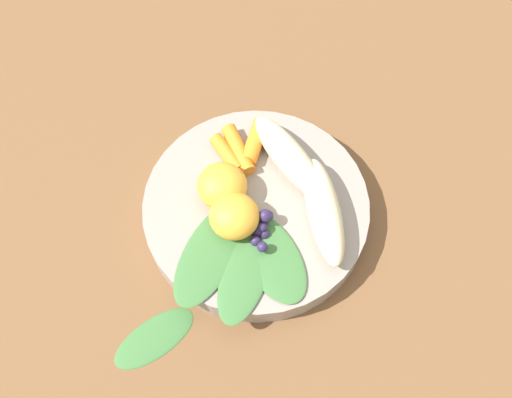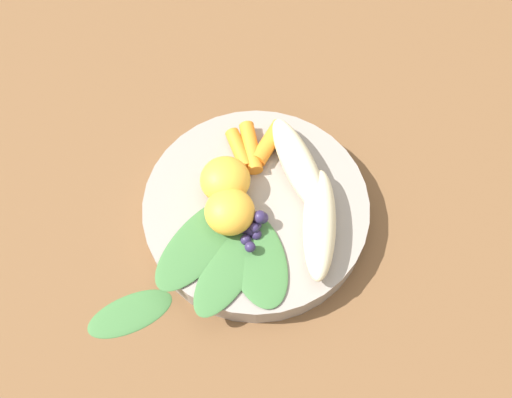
{
  "view_description": "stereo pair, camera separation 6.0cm",
  "coord_description": "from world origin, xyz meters",
  "views": [
    {
      "loc": [
        -0.23,
        -0.15,
        0.58
      ],
      "look_at": [
        0.0,
        0.0,
        0.04
      ],
      "focal_mm": 40.34,
      "sensor_mm": 36.0,
      "label": 1
    },
    {
      "loc": [
        -0.2,
        -0.2,
        0.58
      ],
      "look_at": [
        0.0,
        0.0,
        0.04
      ],
      "focal_mm": 40.34,
      "sensor_mm": 36.0,
      "label": 2
    }
  ],
  "objects": [
    {
      "name": "ground_plane",
      "position": [
        0.0,
        0.0,
        0.0
      ],
      "size": [
        2.4,
        2.4,
        0.0
      ],
      "primitive_type": "plane",
      "color": "brown"
    },
    {
      "name": "carrot_mid_right",
      "position": [
        0.03,
        0.06,
        0.04
      ],
      "size": [
        0.04,
        0.05,
        0.02
      ],
      "primitive_type": "cylinder",
      "rotation": [
        0.0,
        1.57,
        7.42
      ],
      "color": "orange",
      "rests_on": "bowl"
    },
    {
      "name": "carrot_mid_left",
      "position": [
        0.04,
        0.05,
        0.04
      ],
      "size": [
        0.05,
        0.06,
        0.02
      ],
      "primitive_type": "cylinder",
      "rotation": [
        0.0,
        1.57,
        7.24
      ],
      "color": "orange",
      "rests_on": "bowl"
    },
    {
      "name": "kale_leaf_left",
      "position": [
        -0.07,
        0.01,
        0.03
      ],
      "size": [
        0.13,
        0.07,
        0.01
      ],
      "primitive_type": "ellipsoid",
      "rotation": [
        0.0,
        0.0,
        9.57
      ],
      "color": "#3D7038",
      "rests_on": "bowl"
    },
    {
      "name": "kale_leaf_rear",
      "position": [
        -0.04,
        -0.05,
        0.03
      ],
      "size": [
        0.1,
        0.12,
        0.01
      ],
      "primitive_type": "ellipsoid",
      "rotation": [
        0.0,
        0.0,
        10.48
      ],
      "color": "#3D7038",
      "rests_on": "bowl"
    },
    {
      "name": "bowl",
      "position": [
        0.0,
        0.0,
        0.02
      ],
      "size": [
        0.24,
        0.24,
        0.03
      ],
      "primitive_type": "cylinder",
      "color": "gray",
      "rests_on": "ground_plane"
    },
    {
      "name": "kale_leaf_stray",
      "position": [
        -0.17,
        0.01,
        0.0
      ],
      "size": [
        0.1,
        0.07,
        0.01
      ],
      "primitive_type": "ellipsoid",
      "rotation": [
        0.0,
        0.0,
        2.77
      ],
      "color": "#3D7038",
      "rests_on": "ground_plane"
    },
    {
      "name": "orange_segment_far",
      "position": [
        -0.01,
        0.04,
        0.05
      ],
      "size": [
        0.05,
        0.05,
        0.04
      ],
      "primitive_type": "ellipsoid",
      "color": "#F4A833",
      "rests_on": "bowl"
    },
    {
      "name": "orange_segment_near",
      "position": [
        -0.03,
        0.01,
        0.05
      ],
      "size": [
        0.05,
        0.05,
        0.04
      ],
      "primitive_type": "ellipsoid",
      "color": "#F4A833",
      "rests_on": "bowl"
    },
    {
      "name": "carrot_front",
      "position": [
        0.06,
        0.04,
        0.04
      ],
      "size": [
        0.06,
        0.03,
        0.02
      ],
      "primitive_type": "cylinder",
      "rotation": [
        0.0,
        1.57,
        6.57
      ],
      "color": "orange",
      "rests_on": "bowl"
    },
    {
      "name": "banana_peeled_left",
      "position": [
        0.06,
        -0.01,
        0.05
      ],
      "size": [
        0.08,
        0.13,
        0.03
      ],
      "primitive_type": "ellipsoid",
      "rotation": [
        0.0,
        0.0,
        7.44
      ],
      "color": "beige",
      "rests_on": "bowl"
    },
    {
      "name": "blueberry_pile",
      "position": [
        -0.02,
        -0.02,
        0.04
      ],
      "size": [
        0.04,
        0.05,
        0.03
      ],
      "color": "#2D234C",
      "rests_on": "bowl"
    },
    {
      "name": "kale_leaf_right",
      "position": [
        -0.07,
        -0.03,
        0.03
      ],
      "size": [
        0.13,
        0.08,
        0.01
      ],
      "primitive_type": "ellipsoid",
      "rotation": [
        0.0,
        0.0,
        9.7
      ],
      "color": "#3D7038",
      "rests_on": "bowl"
    },
    {
      "name": "banana_peeled_right",
      "position": [
        0.02,
        -0.07,
        0.05
      ],
      "size": [
        0.12,
        0.11,
        0.03
      ],
      "primitive_type": "ellipsoid",
      "rotation": [
        0.0,
        0.0,
        7.0
      ],
      "color": "beige",
      "rests_on": "bowl"
    }
  ]
}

